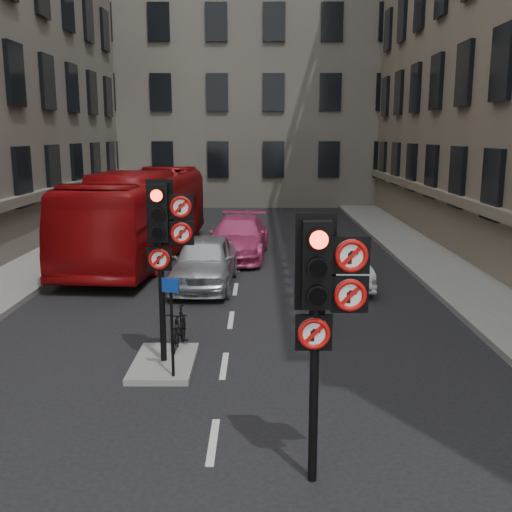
{
  "coord_description": "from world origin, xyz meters",
  "views": [
    {
      "loc": [
        0.68,
        -6.24,
        4.53
      ],
      "look_at": [
        0.64,
        3.22,
        2.6
      ],
      "focal_mm": 42.0,
      "sensor_mm": 36.0,
      "label": 1
    }
  ],
  "objects_px": {
    "signal_far": "(164,232)",
    "car_pink": "(238,237)",
    "motorcycle": "(180,328)",
    "info_sign": "(171,314)",
    "signal_near": "(323,293)",
    "motorcyclist": "(317,294)",
    "car_silver": "(204,261)",
    "bus_red": "(141,214)",
    "car_white": "(339,265)"
  },
  "relations": [
    {
      "from": "car_silver",
      "to": "info_sign",
      "type": "bearing_deg",
      "value": -87.4
    },
    {
      "from": "signal_far",
      "to": "info_sign",
      "type": "xyz_separation_m",
      "value": [
        0.21,
        -0.81,
        -1.37
      ]
    },
    {
      "from": "car_silver",
      "to": "car_pink",
      "type": "distance_m",
      "value": 4.46
    },
    {
      "from": "bus_red",
      "to": "info_sign",
      "type": "height_order",
      "value": "bus_red"
    },
    {
      "from": "signal_near",
      "to": "bus_red",
      "type": "xyz_separation_m",
      "value": [
        -5.15,
        14.77,
        -0.97
      ]
    },
    {
      "from": "motorcycle",
      "to": "motorcyclist",
      "type": "distance_m",
      "value": 3.52
    },
    {
      "from": "car_silver",
      "to": "motorcycle",
      "type": "distance_m",
      "value": 5.42
    },
    {
      "from": "car_white",
      "to": "info_sign",
      "type": "height_order",
      "value": "info_sign"
    },
    {
      "from": "signal_near",
      "to": "motorcycle",
      "type": "distance_m",
      "value": 5.99
    },
    {
      "from": "signal_far",
      "to": "motorcycle",
      "type": "xyz_separation_m",
      "value": [
        0.1,
        1.01,
        -2.25
      ]
    },
    {
      "from": "bus_red",
      "to": "car_silver",
      "type": "bearing_deg",
      "value": -53.61
    },
    {
      "from": "signal_far",
      "to": "bus_red",
      "type": "distance_m",
      "value": 11.12
    },
    {
      "from": "motorcycle",
      "to": "motorcyclist",
      "type": "relative_size",
      "value": 0.97
    },
    {
      "from": "motorcycle",
      "to": "car_silver",
      "type": "bearing_deg",
      "value": 91.42
    },
    {
      "from": "signal_near",
      "to": "motorcyclist",
      "type": "relative_size",
      "value": 2.31
    },
    {
      "from": "car_pink",
      "to": "motorcycle",
      "type": "xyz_separation_m",
      "value": [
        -0.95,
        -9.79,
        -0.29
      ]
    },
    {
      "from": "car_silver",
      "to": "car_white",
      "type": "distance_m",
      "value": 4.1
    },
    {
      "from": "signal_far",
      "to": "info_sign",
      "type": "relative_size",
      "value": 1.9
    },
    {
      "from": "signal_near",
      "to": "motorcyclist",
      "type": "distance_m",
      "value": 6.91
    },
    {
      "from": "bus_red",
      "to": "info_sign",
      "type": "relative_size",
      "value": 6.15
    },
    {
      "from": "car_silver",
      "to": "bus_red",
      "type": "bearing_deg",
      "value": 124.16
    },
    {
      "from": "signal_near",
      "to": "car_silver",
      "type": "distance_m",
      "value": 10.86
    },
    {
      "from": "car_pink",
      "to": "motorcyclist",
      "type": "relative_size",
      "value": 3.31
    },
    {
      "from": "info_sign",
      "to": "car_pink",
      "type": "bearing_deg",
      "value": 102.42
    },
    {
      "from": "motorcyclist",
      "to": "car_silver",
      "type": "bearing_deg",
      "value": -71.56
    },
    {
      "from": "signal_near",
      "to": "signal_far",
      "type": "xyz_separation_m",
      "value": [
        -2.6,
        4.0,
        0.12
      ]
    },
    {
      "from": "motorcycle",
      "to": "car_white",
      "type": "bearing_deg",
      "value": 55.2
    },
    {
      "from": "signal_far",
      "to": "car_pink",
      "type": "relative_size",
      "value": 0.7
    },
    {
      "from": "bus_red",
      "to": "signal_near",
      "type": "bearing_deg",
      "value": -66.36
    },
    {
      "from": "car_silver",
      "to": "motorcycle",
      "type": "bearing_deg",
      "value": -88.45
    },
    {
      "from": "signal_near",
      "to": "car_pink",
      "type": "relative_size",
      "value": 0.7
    },
    {
      "from": "car_pink",
      "to": "bus_red",
      "type": "xyz_separation_m",
      "value": [
        -3.6,
        -0.03,
        0.87
      ]
    },
    {
      "from": "car_silver",
      "to": "motorcyclist",
      "type": "height_order",
      "value": "motorcyclist"
    },
    {
      "from": "bus_red",
      "to": "motorcycle",
      "type": "distance_m",
      "value": 10.18
    },
    {
      "from": "car_silver",
      "to": "motorcycle",
      "type": "xyz_separation_m",
      "value": [
        -0.06,
        -5.41,
        -0.31
      ]
    },
    {
      "from": "motorcyclist",
      "to": "bus_red",
      "type": "bearing_deg",
      "value": -75.07
    },
    {
      "from": "signal_near",
      "to": "motorcycle",
      "type": "height_order",
      "value": "signal_near"
    },
    {
      "from": "car_pink",
      "to": "info_sign",
      "type": "distance_m",
      "value": 11.65
    },
    {
      "from": "signal_near",
      "to": "car_silver",
      "type": "height_order",
      "value": "signal_near"
    },
    {
      "from": "signal_far",
      "to": "motorcyclist",
      "type": "height_order",
      "value": "signal_far"
    },
    {
      "from": "signal_near",
      "to": "info_sign",
      "type": "xyz_separation_m",
      "value": [
        -2.39,
        3.19,
        -1.25
      ]
    },
    {
      "from": "car_silver",
      "to": "signal_far",
      "type": "bearing_deg",
      "value": -89.26
    },
    {
      "from": "info_sign",
      "to": "motorcycle",
      "type": "bearing_deg",
      "value": 110.04
    },
    {
      "from": "signal_near",
      "to": "motorcyclist",
      "type": "bearing_deg",
      "value": 84.83
    },
    {
      "from": "car_white",
      "to": "bus_red",
      "type": "bearing_deg",
      "value": 143.27
    },
    {
      "from": "signal_far",
      "to": "car_silver",
      "type": "xyz_separation_m",
      "value": [
        0.16,
        6.42,
        -1.94
      ]
    },
    {
      "from": "motorcycle",
      "to": "info_sign",
      "type": "xyz_separation_m",
      "value": [
        0.11,
        -1.82,
        0.88
      ]
    },
    {
      "from": "car_pink",
      "to": "signal_far",
      "type": "bearing_deg",
      "value": -91.22
    },
    {
      "from": "signal_far",
      "to": "motorcyclist",
      "type": "xyz_separation_m",
      "value": [
        3.2,
        2.64,
        -1.93
      ]
    },
    {
      "from": "car_silver",
      "to": "car_pink",
      "type": "height_order",
      "value": "car_silver"
    }
  ]
}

